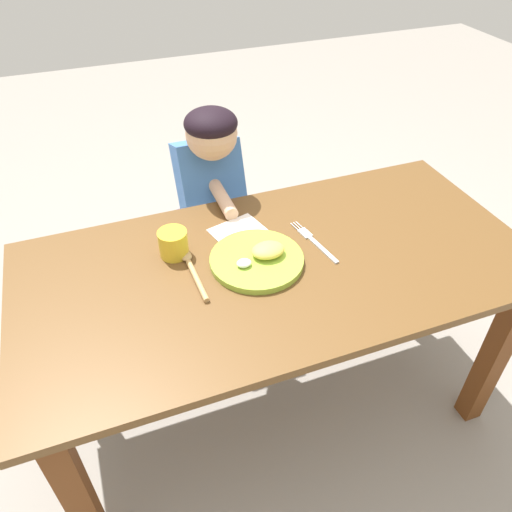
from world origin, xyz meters
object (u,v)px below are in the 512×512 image
Objects in this scene: drinking_cup at (173,243)px; fork at (314,242)px; plate at (258,259)px; spoon at (192,270)px; person at (212,220)px.

fork is at bearing -12.74° from drinking_cup.
plate is 3.17× the size of drinking_cup.
spoon is at bearing 172.00° from plate.
fork is 0.52m from person.
drinking_cup reaches higher than fork.
drinking_cup is (-0.21, 0.12, 0.03)m from plate.
fork is 0.37m from spoon.
person is (0.18, 0.45, -0.18)m from spoon.
person is at bearing 60.12° from drinking_cup.
plate is 0.19m from fork.
drinking_cup is 0.47m from person.
drinking_cup reaches higher than plate.
plate is at bearing -99.95° from spoon.
drinking_cup is at bearing 60.12° from person.
fork is (0.19, 0.03, -0.01)m from plate.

